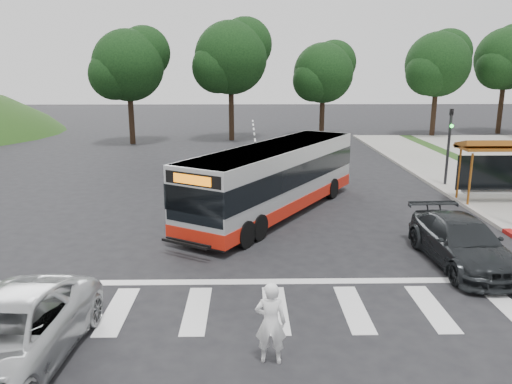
{
  "coord_description": "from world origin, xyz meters",
  "views": [
    {
      "loc": [
        -0.71,
        -16.58,
        5.96
      ],
      "look_at": [
        -0.38,
        0.99,
        1.6
      ],
      "focal_mm": 35.0,
      "sensor_mm": 36.0,
      "label": 1
    }
  ],
  "objects_px": {
    "silver_suv_south": "(5,337)",
    "dark_sedan": "(462,242)",
    "transit_bus": "(275,180)",
    "pedestrian": "(271,323)"
  },
  "relations": [
    {
      "from": "silver_suv_south",
      "to": "dark_sedan",
      "type": "bearing_deg",
      "value": 28.69
    },
    {
      "from": "transit_bus",
      "to": "pedestrian",
      "type": "distance_m",
      "value": 11.05
    },
    {
      "from": "transit_bus",
      "to": "silver_suv_south",
      "type": "distance_m",
      "value": 12.76
    },
    {
      "from": "transit_bus",
      "to": "pedestrian",
      "type": "xyz_separation_m",
      "value": [
        -0.7,
        -11.01,
        -0.55
      ]
    },
    {
      "from": "pedestrian",
      "to": "silver_suv_south",
      "type": "relative_size",
      "value": 0.34
    },
    {
      "from": "transit_bus",
      "to": "pedestrian",
      "type": "relative_size",
      "value": 6.25
    },
    {
      "from": "transit_bus",
      "to": "dark_sedan",
      "type": "xyz_separation_m",
      "value": [
        5.49,
        -5.77,
        -0.71
      ]
    },
    {
      "from": "transit_bus",
      "to": "silver_suv_south",
      "type": "xyz_separation_m",
      "value": [
        -6.03,
        -11.22,
        -0.7
      ]
    },
    {
      "from": "silver_suv_south",
      "to": "pedestrian",
      "type": "bearing_deg",
      "value": 5.63
    },
    {
      "from": "dark_sedan",
      "to": "silver_suv_south",
      "type": "distance_m",
      "value": 12.75
    }
  ]
}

